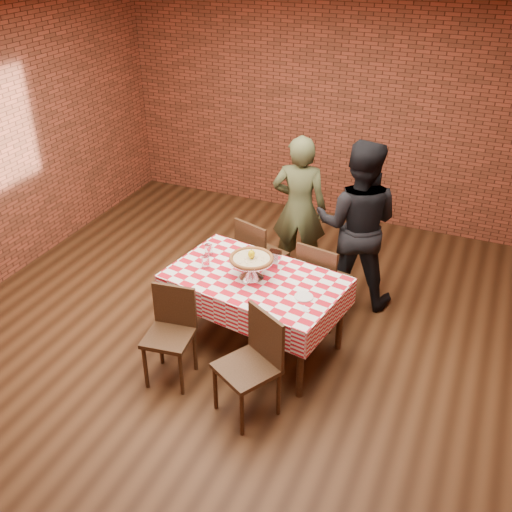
% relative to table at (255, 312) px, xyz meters
% --- Properties ---
extents(ground, '(6.00, 6.00, 0.00)m').
position_rel_table_xyz_m(ground, '(-0.27, -0.00, -0.38)').
color(ground, black).
rests_on(ground, ground).
extents(back_wall, '(5.50, 0.00, 5.50)m').
position_rel_table_xyz_m(back_wall, '(-0.27, 3.00, 1.08)').
color(back_wall, brown).
rests_on(back_wall, ground).
extents(table, '(1.65, 1.15, 0.75)m').
position_rel_table_xyz_m(table, '(0.00, 0.00, 0.00)').
color(table, '#412A17').
rests_on(table, ground).
extents(tablecloth, '(1.69, 1.19, 0.26)m').
position_rel_table_xyz_m(tablecloth, '(0.00, 0.00, 0.25)').
color(tablecloth, red).
rests_on(tablecloth, table).
extents(pizza_stand, '(0.53, 0.53, 0.18)m').
position_rel_table_xyz_m(pizza_stand, '(-0.04, -0.00, 0.47)').
color(pizza_stand, silver).
rests_on(pizza_stand, tablecloth).
extents(pizza, '(0.52, 0.52, 0.03)m').
position_rel_table_xyz_m(pizza, '(-0.04, -0.00, 0.57)').
color(pizza, beige).
rests_on(pizza, pizza_stand).
extents(lemon, '(0.08, 0.08, 0.08)m').
position_rel_table_xyz_m(lemon, '(-0.04, -0.00, 0.61)').
color(lemon, yellow).
rests_on(lemon, pizza).
extents(water_glass_left, '(0.08, 0.08, 0.11)m').
position_rel_table_xyz_m(water_glass_left, '(-0.48, -0.02, 0.44)').
color(water_glass_left, white).
rests_on(water_glass_left, tablecloth).
extents(water_glass_right, '(0.08, 0.08, 0.11)m').
position_rel_table_xyz_m(water_glass_right, '(-0.56, 0.18, 0.44)').
color(water_glass_right, white).
rests_on(water_glass_right, tablecloth).
extents(side_plate, '(0.18, 0.18, 0.01)m').
position_rel_table_xyz_m(side_plate, '(0.50, -0.13, 0.39)').
color(side_plate, white).
rests_on(side_plate, tablecloth).
extents(sweetener_packet_a, '(0.05, 0.04, 0.00)m').
position_rel_table_xyz_m(sweetener_packet_a, '(0.59, -0.31, 0.39)').
color(sweetener_packet_a, white).
rests_on(sweetener_packet_a, tablecloth).
extents(sweetener_packet_b, '(0.06, 0.06, 0.00)m').
position_rel_table_xyz_m(sweetener_packet_b, '(0.55, -0.27, 0.39)').
color(sweetener_packet_b, white).
rests_on(sweetener_packet_b, tablecloth).
extents(condiment_caddy, '(0.11, 0.09, 0.15)m').
position_rel_table_xyz_m(condiment_caddy, '(0.08, 0.25, 0.46)').
color(condiment_caddy, silver).
rests_on(condiment_caddy, tablecloth).
extents(chair_near_left, '(0.43, 0.43, 0.86)m').
position_rel_table_xyz_m(chair_near_left, '(-0.49, -0.72, 0.06)').
color(chair_near_left, '#412A17').
rests_on(chair_near_left, ground).
extents(chair_near_right, '(0.58, 0.58, 0.91)m').
position_rel_table_xyz_m(chair_near_right, '(0.28, -0.82, 0.08)').
color(chair_near_right, '#412A17').
rests_on(chair_near_right, ground).
extents(chair_far_left, '(0.51, 0.51, 0.89)m').
position_rel_table_xyz_m(chair_far_left, '(-0.30, 0.87, 0.07)').
color(chair_far_left, '#412A17').
rests_on(chair_far_left, ground).
extents(chair_far_right, '(0.48, 0.48, 0.90)m').
position_rel_table_xyz_m(chair_far_right, '(0.45, 0.66, 0.07)').
color(chair_far_right, '#412A17').
rests_on(chair_far_right, ground).
extents(diner_olive, '(0.65, 0.49, 1.62)m').
position_rel_table_xyz_m(diner_olive, '(-0.08, 1.37, 0.43)').
color(diner_olive, '#424729').
rests_on(diner_olive, ground).
extents(diner_black, '(0.93, 0.76, 1.75)m').
position_rel_table_xyz_m(diner_black, '(0.62, 1.12, 0.50)').
color(diner_black, black).
rests_on(diner_black, ground).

